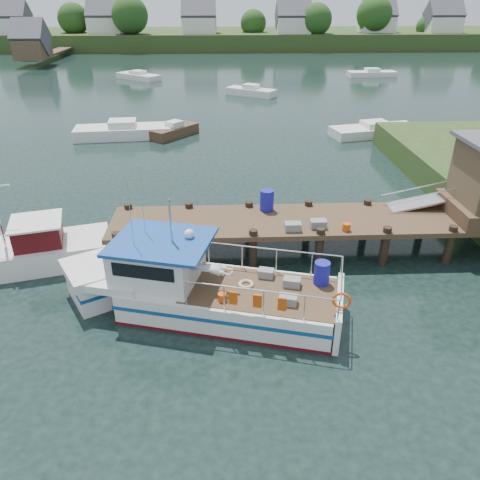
{
  "coord_description": "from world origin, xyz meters",
  "views": [
    {
      "loc": [
        -1.66,
        -16.58,
        9.26
      ],
      "look_at": [
        -1.0,
        -1.5,
        1.3
      ],
      "focal_mm": 35.0,
      "sensor_mm": 36.0,
      "label": 1
    }
  ],
  "objects_px": {
    "moored_far": "(372,74)",
    "moored_a": "(123,131)",
    "work_boat": "(19,253)",
    "dock": "(430,197)",
    "lobster_boat": "(194,288)",
    "moored_c": "(375,130)",
    "moored_d": "(138,76)",
    "moored_rowboat": "(175,131)",
    "moored_b": "(251,91)"
  },
  "relations": [
    {
      "from": "dock",
      "to": "moored_rowboat",
      "type": "relative_size",
      "value": 4.37
    },
    {
      "from": "lobster_boat",
      "to": "moored_far",
      "type": "distance_m",
      "value": 52.38
    },
    {
      "from": "dock",
      "to": "moored_b",
      "type": "height_order",
      "value": "dock"
    },
    {
      "from": "work_boat",
      "to": "moored_far",
      "type": "relative_size",
      "value": 1.2
    },
    {
      "from": "moored_b",
      "to": "moored_d",
      "type": "distance_m",
      "value": 17.03
    },
    {
      "from": "moored_a",
      "to": "moored_c",
      "type": "relative_size",
      "value": 1.03
    },
    {
      "from": "moored_b",
      "to": "moored_c",
      "type": "distance_m",
      "value": 17.55
    },
    {
      "from": "moored_far",
      "to": "moored_a",
      "type": "xyz_separation_m",
      "value": [
        -26.29,
        -27.09,
        0.09
      ]
    },
    {
      "from": "dock",
      "to": "moored_d",
      "type": "xyz_separation_m",
      "value": [
        -17.95,
        43.61,
        -1.86
      ]
    },
    {
      "from": "dock",
      "to": "moored_far",
      "type": "bearing_deg",
      "value": 75.94
    },
    {
      "from": "work_boat",
      "to": "moored_rowboat",
      "type": "xyz_separation_m",
      "value": [
        4.39,
        18.31,
        -0.19
      ]
    },
    {
      "from": "moored_far",
      "to": "moored_b",
      "type": "xyz_separation_m",
      "value": [
        -16.02,
        -11.76,
        0.04
      ]
    },
    {
      "from": "moored_rowboat",
      "to": "moored_far",
      "type": "bearing_deg",
      "value": 29.66
    },
    {
      "from": "lobster_boat",
      "to": "moored_far",
      "type": "height_order",
      "value": "lobster_boat"
    },
    {
      "from": "lobster_boat",
      "to": "moored_a",
      "type": "height_order",
      "value": "lobster_boat"
    },
    {
      "from": "moored_a",
      "to": "moored_d",
      "type": "height_order",
      "value": "moored_a"
    },
    {
      "from": "dock",
      "to": "lobster_boat",
      "type": "xyz_separation_m",
      "value": [
        -9.09,
        -3.87,
        -1.4
      ]
    },
    {
      "from": "moored_a",
      "to": "moored_b",
      "type": "distance_m",
      "value": 18.46
    },
    {
      "from": "moored_d",
      "to": "moored_c",
      "type": "bearing_deg",
      "value": -71.32
    },
    {
      "from": "dock",
      "to": "moored_a",
      "type": "height_order",
      "value": "dock"
    },
    {
      "from": "moored_rowboat",
      "to": "dock",
      "type": "bearing_deg",
      "value": -77.14
    },
    {
      "from": "moored_b",
      "to": "work_boat",
      "type": "bearing_deg",
      "value": -109.99
    },
    {
      "from": "work_boat",
      "to": "moored_d",
      "type": "distance_m",
      "value": 44.52
    },
    {
      "from": "moored_a",
      "to": "moored_b",
      "type": "height_order",
      "value": "moored_a"
    },
    {
      "from": "moored_rowboat",
      "to": "moored_c",
      "type": "relative_size",
      "value": 0.56
    },
    {
      "from": "work_boat",
      "to": "moored_c",
      "type": "bearing_deg",
      "value": 28.47
    },
    {
      "from": "work_boat",
      "to": "moored_a",
      "type": "distance_m",
      "value": 18.23
    },
    {
      "from": "moored_rowboat",
      "to": "moored_a",
      "type": "relative_size",
      "value": 0.54
    },
    {
      "from": "work_boat",
      "to": "moored_far",
      "type": "xyz_separation_m",
      "value": [
        26.98,
        45.31,
        -0.23
      ]
    },
    {
      "from": "lobster_boat",
      "to": "moored_far",
      "type": "relative_size",
      "value": 1.57
    },
    {
      "from": "dock",
      "to": "moored_b",
      "type": "xyz_separation_m",
      "value": [
        -4.88,
        32.69,
        -1.82
      ]
    },
    {
      "from": "moored_far",
      "to": "moored_d",
      "type": "distance_m",
      "value": 29.09
    },
    {
      "from": "dock",
      "to": "moored_c",
      "type": "distance_m",
      "value": 17.52
    },
    {
      "from": "lobster_boat",
      "to": "moored_rowboat",
      "type": "relative_size",
      "value": 2.51
    },
    {
      "from": "lobster_boat",
      "to": "moored_c",
      "type": "bearing_deg",
      "value": 74.47
    },
    {
      "from": "dock",
      "to": "lobster_boat",
      "type": "distance_m",
      "value": 9.98
    },
    {
      "from": "moored_far",
      "to": "moored_a",
      "type": "height_order",
      "value": "moored_a"
    },
    {
      "from": "moored_a",
      "to": "moored_d",
      "type": "distance_m",
      "value": 26.4
    },
    {
      "from": "dock",
      "to": "moored_rowboat",
      "type": "distance_m",
      "value": 20.95
    },
    {
      "from": "dock",
      "to": "work_boat",
      "type": "xyz_separation_m",
      "value": [
        -15.84,
        -0.86,
        -1.63
      ]
    },
    {
      "from": "moored_rowboat",
      "to": "moored_c",
      "type": "distance_m",
      "value": 14.69
    },
    {
      "from": "moored_d",
      "to": "moored_a",
      "type": "bearing_deg",
      "value": -103.9
    },
    {
      "from": "dock",
      "to": "lobster_boat",
      "type": "height_order",
      "value": "lobster_boat"
    },
    {
      "from": "moored_a",
      "to": "moored_c",
      "type": "xyz_separation_m",
      "value": [
        18.39,
        -0.24,
        -0.09
      ]
    },
    {
      "from": "dock",
      "to": "work_boat",
      "type": "relative_size",
      "value": 2.28
    },
    {
      "from": "moored_c",
      "to": "moored_rowboat",
      "type": "bearing_deg",
      "value": 175.87
    },
    {
      "from": "work_boat",
      "to": "moored_b",
      "type": "xyz_separation_m",
      "value": [
        10.96,
        33.55,
        -0.18
      ]
    },
    {
      "from": "moored_d",
      "to": "moored_rowboat",
      "type": "bearing_deg",
      "value": -96.03
    },
    {
      "from": "moored_rowboat",
      "to": "moored_b",
      "type": "distance_m",
      "value": 16.6
    },
    {
      "from": "dock",
      "to": "moored_far",
      "type": "xyz_separation_m",
      "value": [
        11.13,
        44.45,
        -1.86
      ]
    }
  ]
}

